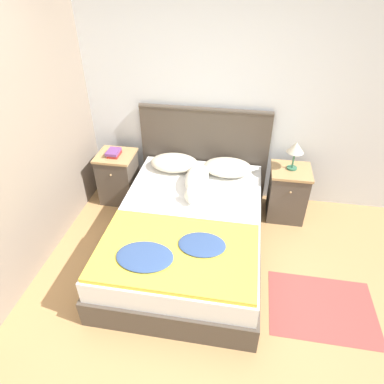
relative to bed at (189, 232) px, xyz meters
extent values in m
plane|color=tan|center=(0.05, -0.99, -0.24)|extent=(16.00, 16.00, 0.00)
cube|color=silver|center=(0.05, 1.14, 1.03)|extent=(9.00, 0.06, 2.55)
cube|color=gray|center=(-1.43, 0.06, 1.03)|extent=(0.06, 3.10, 2.55)
cube|color=#4C4238|center=(0.00, 0.00, -0.10)|extent=(1.45, 2.09, 0.27)
cube|color=white|center=(0.00, 0.00, 0.14)|extent=(1.39, 2.03, 0.22)
cube|color=#4C4238|center=(0.00, 1.07, 0.32)|extent=(1.53, 0.04, 1.13)
cylinder|color=#4C4238|center=(0.00, 1.07, 0.88)|extent=(1.53, 0.06, 0.06)
cube|color=#4C4238|center=(-1.01, 0.76, 0.06)|extent=(0.41, 0.40, 0.60)
cube|color=tan|center=(-1.01, 0.76, 0.37)|extent=(0.43, 0.42, 0.03)
sphere|color=tan|center=(-1.01, 0.56, 0.23)|extent=(0.02, 0.02, 0.02)
cube|color=#4C4238|center=(1.01, 0.76, 0.06)|extent=(0.41, 0.40, 0.60)
cube|color=tan|center=(1.01, 0.76, 0.37)|extent=(0.43, 0.42, 0.03)
sphere|color=tan|center=(1.01, 0.56, 0.23)|extent=(0.02, 0.02, 0.02)
ellipsoid|color=beige|center=(-0.31, 0.80, 0.32)|extent=(0.55, 0.40, 0.15)
ellipsoid|color=beige|center=(0.31, 0.80, 0.32)|extent=(0.55, 0.40, 0.15)
cube|color=yellow|center=(0.00, -0.56, 0.27)|extent=(1.35, 0.87, 0.04)
ellipsoid|color=#334C7F|center=(-0.24, -0.69, 0.30)|extent=(0.47, 0.35, 0.03)
ellipsoid|color=#334C7F|center=(0.20, -0.47, 0.30)|extent=(0.41, 0.31, 0.03)
ellipsoid|color=silver|center=(0.00, 0.49, 0.34)|extent=(0.25, 0.54, 0.18)
sphere|color=silver|center=(0.00, 0.18, 0.32)|extent=(0.16, 0.16, 0.16)
ellipsoid|color=silver|center=(0.00, 0.12, 0.31)|extent=(0.07, 0.09, 0.06)
cone|color=silver|center=(-0.04, 0.19, 0.38)|extent=(0.05, 0.05, 0.06)
cone|color=silver|center=(0.05, 0.19, 0.38)|extent=(0.05, 0.05, 0.06)
ellipsoid|color=silver|center=(0.04, 0.72, 0.29)|extent=(0.16, 0.24, 0.06)
cube|color=#AD2D28|center=(-1.01, 0.74, 0.40)|extent=(0.13, 0.18, 0.03)
cube|color=#703D7F|center=(-1.02, 0.74, 0.43)|extent=(0.14, 0.19, 0.03)
cylinder|color=#336B4C|center=(1.01, 0.78, 0.39)|extent=(0.11, 0.11, 0.02)
cylinder|color=#336B4C|center=(1.01, 0.78, 0.50)|extent=(0.02, 0.02, 0.18)
cone|color=beige|center=(1.01, 0.78, 0.65)|extent=(0.18, 0.18, 0.11)
cube|color=#93423D|center=(1.29, -0.52, -0.24)|extent=(0.92, 0.70, 0.00)
camera|label=1|loc=(0.48, -2.57, 2.33)|focal=32.00mm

